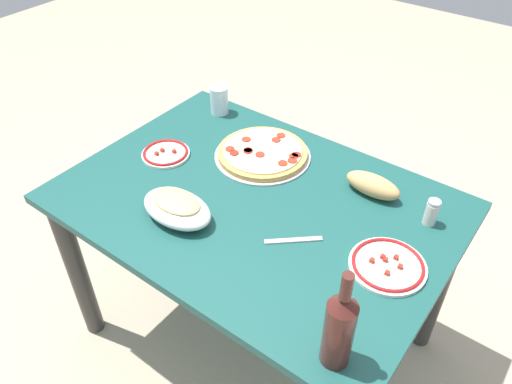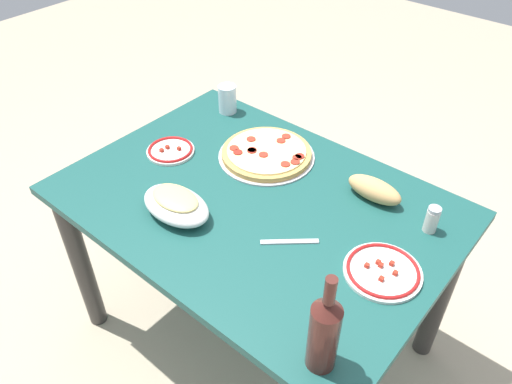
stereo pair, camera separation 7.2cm
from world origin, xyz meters
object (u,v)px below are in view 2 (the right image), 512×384
object	(u,v)px
wine_bottle	(324,332)
baked_pasta_dish	(176,204)
spice_shaker	(432,219)
side_plate_far	(383,271)
side_plate_near	(170,151)
pepperoni_pizza	(267,153)
water_glass	(227,99)
bread_loaf	(374,190)
dining_table	(256,227)

from	to	relation	value
wine_bottle	baked_pasta_dish	bearing A→B (deg)	167.78
baked_pasta_dish	spice_shaker	distance (m)	0.76
side_plate_far	side_plate_near	bearing A→B (deg)	179.30
baked_pasta_dish	pepperoni_pizza	bearing A→B (deg)	87.11
pepperoni_pizza	water_glass	size ratio (longest dim) A/B	3.06
bread_loaf	spice_shaker	distance (m)	0.20
dining_table	bread_loaf	xyz separation A→B (m)	(0.28, 0.25, 0.16)
wine_bottle	side_plate_far	world-z (taller)	wine_bottle
water_glass	side_plate_near	distance (m)	0.35
wine_bottle	bread_loaf	world-z (taller)	wine_bottle
dining_table	side_plate_near	size ratio (longest dim) A/B	7.18
side_plate_near	baked_pasta_dish	bearing A→B (deg)	-38.52
dining_table	side_plate_far	xyz separation A→B (m)	(0.46, -0.01, 0.13)
water_glass	spice_shaker	bearing A→B (deg)	-7.25
dining_table	water_glass	world-z (taller)	water_glass
wine_bottle	water_glass	bearing A→B (deg)	143.29
side_plate_near	side_plate_far	size ratio (longest dim) A/B	0.80
wine_bottle	spice_shaker	world-z (taller)	wine_bottle
side_plate_near	dining_table	bearing A→B (deg)	0.47
baked_pasta_dish	side_plate_far	xyz separation A→B (m)	(0.60, 0.20, -0.03)
pepperoni_pizza	wine_bottle	size ratio (longest dim) A/B	1.17
pepperoni_pizza	wine_bottle	distance (m)	0.82
pepperoni_pizza	spice_shaker	bearing A→B (deg)	2.27
side_plate_far	bread_loaf	bearing A→B (deg)	124.67
pepperoni_pizza	side_plate_near	bearing A→B (deg)	-143.89
bread_loaf	wine_bottle	bearing A→B (deg)	-71.11
pepperoni_pizza	side_plate_near	xyz separation A→B (m)	(-0.28, -0.20, -0.01)
baked_pasta_dish	side_plate_near	xyz separation A→B (m)	(-0.26, 0.21, -0.03)
wine_bottle	spice_shaker	size ratio (longest dim) A/B	3.35
baked_pasta_dish	spice_shaker	bearing A→B (deg)	34.78
baked_pasta_dish	spice_shaker	xyz separation A→B (m)	(0.63, 0.44, 0.00)
wine_bottle	water_glass	distance (m)	1.15
bread_loaf	baked_pasta_dish	bearing A→B (deg)	-132.97
dining_table	wine_bottle	world-z (taller)	wine_bottle
dining_table	pepperoni_pizza	world-z (taller)	pepperoni_pizza
water_glass	side_plate_far	xyz separation A→B (m)	(0.90, -0.36, -0.05)
side_plate_far	spice_shaker	world-z (taller)	spice_shaker
side_plate_near	pepperoni_pizza	bearing A→B (deg)	36.11
wine_bottle	side_plate_far	size ratio (longest dim) A/B	1.36
pepperoni_pizza	water_glass	bearing A→B (deg)	155.95
dining_table	pepperoni_pizza	xyz separation A→B (m)	(-0.12, 0.20, 0.14)
dining_table	pepperoni_pizza	bearing A→B (deg)	121.03
wine_bottle	bread_loaf	distance (m)	0.63
side_plate_near	spice_shaker	size ratio (longest dim) A/B	1.96
baked_pasta_dish	side_plate_near	world-z (taller)	baked_pasta_dish
dining_table	bread_loaf	size ratio (longest dim) A/B	6.64
pepperoni_pizza	side_plate_far	size ratio (longest dim) A/B	1.59
pepperoni_pizza	bread_loaf	world-z (taller)	bread_loaf
wine_bottle	bread_loaf	size ratio (longest dim) A/B	1.58
baked_pasta_dish	water_glass	world-z (taller)	water_glass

